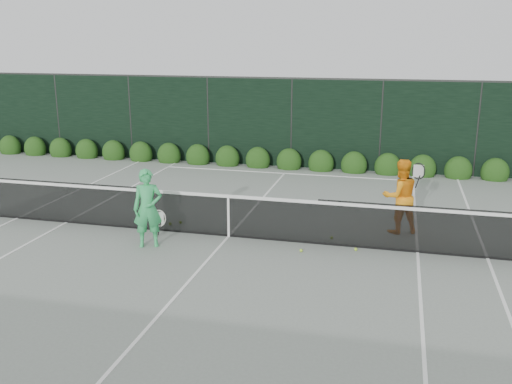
# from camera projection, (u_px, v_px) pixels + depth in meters

# --- Properties ---
(ground) EXTENTS (80.00, 80.00, 0.00)m
(ground) POSITION_uv_depth(u_px,v_px,m) (229.00, 237.00, 12.86)
(ground) COLOR gray
(ground) RESTS_ON ground
(tennis_net) EXTENTS (12.90, 0.10, 1.07)m
(tennis_net) POSITION_uv_depth(u_px,v_px,m) (227.00, 214.00, 12.72)
(tennis_net) COLOR black
(tennis_net) RESTS_ON ground
(player_woman) EXTENTS (0.72, 0.61, 1.69)m
(player_woman) POSITION_uv_depth(u_px,v_px,m) (148.00, 208.00, 12.07)
(player_woman) COLOR #36BA64
(player_woman) RESTS_ON ground
(player_man) EXTENTS (1.02, 0.92, 1.71)m
(player_man) POSITION_uv_depth(u_px,v_px,m) (400.00, 196.00, 12.93)
(player_man) COLOR orange
(player_man) RESTS_ON ground
(court_lines) EXTENTS (11.03, 23.83, 0.01)m
(court_lines) POSITION_uv_depth(u_px,v_px,m) (229.00, 236.00, 12.85)
(court_lines) COLOR white
(court_lines) RESTS_ON ground
(windscreen_fence) EXTENTS (32.00, 21.07, 3.06)m
(windscreen_fence) POSITION_uv_depth(u_px,v_px,m) (183.00, 205.00, 9.92)
(windscreen_fence) COLOR black
(windscreen_fence) RESTS_ON ground
(hedge_row) EXTENTS (31.66, 0.65, 0.94)m
(hedge_row) POSITION_uv_depth(u_px,v_px,m) (289.00, 162.00, 19.49)
(hedge_row) COLOR #15350E
(hedge_row) RESTS_ON ground
(tennis_balls) EXTENTS (4.77, 1.27, 0.07)m
(tennis_balls) POSITION_uv_depth(u_px,v_px,m) (246.00, 233.00, 12.98)
(tennis_balls) COLOR #AADB30
(tennis_balls) RESTS_ON ground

